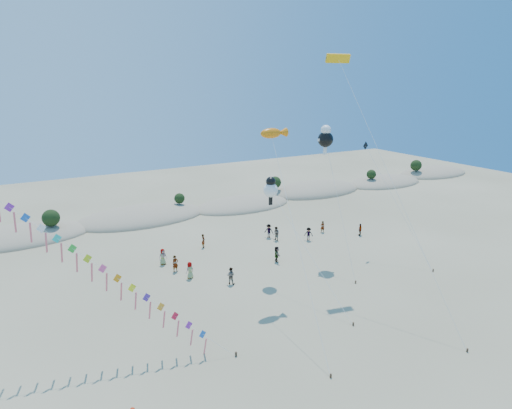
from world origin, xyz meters
name	(u,v)px	position (x,y,z in m)	size (l,w,h in m)	color
dune_ridge	(149,217)	(1.06, 45.14, 0.11)	(145.30, 11.49, 5.57)	gray
kite_train	(43,230)	(-13.75, 15.46, 9.68)	(21.13, 12.05, 18.63)	#3F2D1E
fish_kite	(274,134)	(5.57, 17.40, 14.87)	(4.98, 14.16, 15.40)	#3F2D1E
cartoon_kite_low	(271,188)	(6.78, 19.83, 9.19)	(1.65, 12.63, 10.38)	#3F2D1E
cartoon_kite_high	(326,138)	(14.71, 21.59, 13.52)	(2.69, 8.74, 14.89)	#3F2D1E
parafoil_kite	(340,63)	(12.97, 17.77, 21.04)	(2.46, 17.51, 21.88)	#3F2D1E
dark_kite	(384,180)	(20.88, 18.67, 8.78)	(2.26, 9.71, 12.77)	#3F2D1E
beachgoers	(258,246)	(8.55, 25.44, 0.87)	(26.29, 11.28, 1.81)	slate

